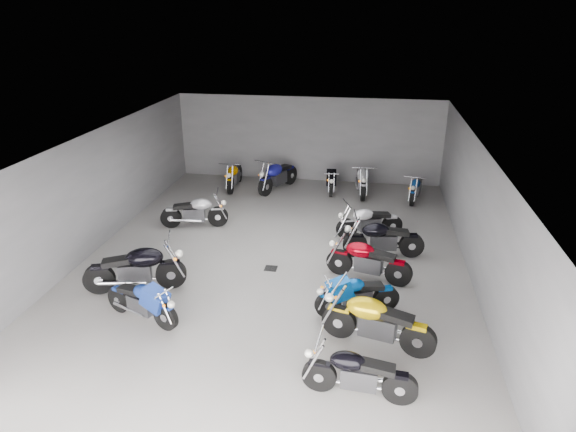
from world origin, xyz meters
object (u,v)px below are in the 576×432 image
Objects in this scene: motorcycle_right_c at (356,295)px; motorcycle_right_d at (368,260)px; motorcycle_left_c at (136,269)px; motorcycle_back_c at (278,176)px; motorcycle_right_b at (376,322)px; motorcycle_right_e at (383,239)px; motorcycle_right_f at (369,222)px; motorcycle_back_d at (331,179)px; motorcycle_left_b at (142,301)px; drain_grate at (271,268)px; motorcycle_back_f at (416,188)px; motorcycle_right_a at (358,373)px; motorcycle_back_e at (362,180)px; motorcycle_left_f at (195,212)px; motorcycle_back_b at (234,175)px.

motorcycle_right_d is at bearing -27.94° from motorcycle_right_c.
motorcycle_back_c is (1.97, 7.65, -0.02)m from motorcycle_left_c.
motorcycle_right_b is 4.02m from motorcycle_right_e.
motorcycle_right_f is 4.98m from motorcycle_back_c.
motorcycle_back_d is at bearing -149.19° from motorcycle_back_c.
motorcycle_left_c is at bearing -129.30° from motorcycle_left_b.
drain_grate is 3.58m from motorcycle_left_b.
motorcycle_right_c reaches higher than motorcycle_back_f.
motorcycle_left_b is 0.81× the size of motorcycle_left_c.
motorcycle_left_b is (-2.24, -2.75, 0.46)m from drain_grate.
motorcycle_right_d is at bearing 19.25° from motorcycle_right_b.
motorcycle_back_d is at bearing 3.37° from motorcycle_back_f.
motorcycle_right_c is (-0.13, 2.62, -0.02)m from motorcycle_right_a.
drain_grate is at bearing 57.66° from motorcycle_right_b.
motorcycle_back_c is 3.06m from motorcycle_back_e.
motorcycle_back_c is (-3.75, 4.90, 0.03)m from motorcycle_right_e.
motorcycle_back_e is at bearing -0.54° from motorcycle_right_e.
motorcycle_left_f is 7.52m from motorcycle_right_b.
motorcycle_back_b is 6.57m from motorcycle_back_f.
motorcycle_right_e is at bearing 135.19° from motorcycle_back_b.
motorcycle_back_b is (0.23, 3.76, -0.00)m from motorcycle_left_f.
motorcycle_left_f is 0.96× the size of motorcycle_right_d.
motorcycle_left_b is 4.59m from motorcycle_right_c.
motorcycle_back_e is at bearing 115.13° from motorcycle_left_f.
motorcycle_right_c is 0.99× the size of motorcycle_back_f.
drain_grate is 3.66m from motorcycle_left_f.
motorcycle_back_b is at bearing 52.90° from motorcycle_right_d.
drain_grate is at bearing 65.98° from motorcycle_back_e.
motorcycle_back_b is (-4.81, 7.81, 0.03)m from motorcycle_right_c.
motorcycle_right_d is at bearing 140.20° from motorcycle_left_b.
motorcycle_right_b reaches higher than motorcycle_right_a.
motorcycle_right_e is 6.18m from motorcycle_back_c.
motorcycle_right_b is 1.03× the size of motorcycle_back_e.
motorcycle_back_c is (-0.94, 6.08, 0.55)m from drain_grate.
motorcycle_back_d is at bearing -11.83° from motorcycle_right_c.
motorcycle_left_f is at bearing 70.03° from motorcycle_right_e.
drain_grate is at bearing 162.10° from motorcycle_left_b.
drain_grate is 0.14× the size of motorcycle_right_b.
motorcycle_back_f is (1.56, 3.40, -0.03)m from motorcycle_right_f.
motorcycle_left_c is 1.02× the size of motorcycle_right_b.
motorcycle_left_c is 1.05× the size of motorcycle_back_e.
motorcycle_back_d is 0.87× the size of motorcycle_back_e.
motorcycle_right_f is (-0.38, 1.24, -0.04)m from motorcycle_right_e.
motorcycle_back_f is at bearing 175.28° from motorcycle_back_b.
motorcycle_back_d is (3.24, 9.06, -0.01)m from motorcycle_left_b.
motorcycle_back_f is at bearing 5.81° from motorcycle_right_b.
motorcycle_right_f is at bearing 89.72° from motorcycle_back_e.
motorcycle_back_c is 1.96m from motorcycle_back_d.
motorcycle_left_b is at bearing 103.41° from motorcycle_right_b.
motorcycle_right_c is 4.16m from motorcycle_right_f.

